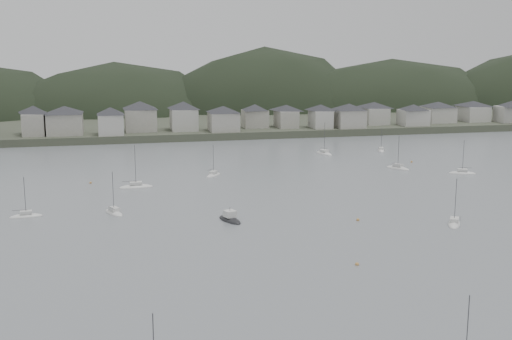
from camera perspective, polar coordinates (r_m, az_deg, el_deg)
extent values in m
plane|color=slate|center=(98.47, 10.09, -11.49)|extent=(900.00, 900.00, 0.00)
cube|color=#383D2D|center=(381.95, -7.49, 5.38)|extent=(900.00, 250.00, 3.00)
ellipsoid|color=black|center=(359.50, -12.23, 3.05)|extent=(132.08, 90.41, 79.74)
ellipsoid|color=black|center=(370.35, 0.73, 3.10)|extent=(133.88, 88.37, 101.41)
ellipsoid|color=black|center=(390.12, 11.74, 3.61)|extent=(165.81, 81.78, 82.55)
cube|color=gray|center=(268.64, -19.04, 3.86)|extent=(8.34, 12.91, 8.59)
pyramid|color=#2A2A2F|center=(268.06, -19.12, 5.09)|extent=(15.78, 15.78, 3.01)
cube|color=gray|center=(267.04, -16.56, 3.94)|extent=(13.68, 13.35, 8.36)
pyramid|color=#2A2A2F|center=(266.47, -16.62, 5.14)|extent=(20.07, 20.07, 2.93)
cube|color=#BCB9B0|center=(261.27, -12.73, 3.95)|extent=(9.78, 10.20, 8.08)
pyramid|color=#2A2A2F|center=(260.70, -12.78, 5.14)|extent=(14.83, 14.83, 2.83)
cube|color=gray|center=(271.09, -10.20, 4.39)|extent=(12.59, 13.33, 9.09)
pyramid|color=#2A2A2F|center=(270.49, -10.24, 5.68)|extent=(19.24, 19.24, 3.18)
cube|color=#BCB9B0|center=(271.02, -6.42, 4.47)|extent=(10.74, 12.17, 8.87)
pyramid|color=#2A2A2F|center=(270.43, -6.44, 5.73)|extent=(17.01, 17.01, 3.10)
cube|color=gray|center=(266.89, -2.90, 4.30)|extent=(11.63, 12.09, 7.69)
pyramid|color=#2A2A2F|center=(266.35, -2.91, 5.41)|extent=(17.61, 17.61, 2.69)
cube|color=gray|center=(278.39, -0.10, 4.56)|extent=(10.37, 9.35, 7.44)
pyramid|color=#2A2A2F|center=(277.88, -0.10, 5.58)|extent=(14.65, 14.65, 2.60)
cube|color=gray|center=(279.38, 2.70, 4.54)|extent=(8.24, 12.20, 7.22)
pyramid|color=#2A2A2F|center=(278.89, 2.71, 5.54)|extent=(15.17, 15.17, 2.53)
cube|color=#BCB9B0|center=(278.48, 5.75, 4.51)|extent=(8.06, 10.91, 7.46)
pyramid|color=#2A2A2F|center=(277.97, 5.77, 5.54)|extent=(14.08, 14.08, 2.61)
cube|color=gray|center=(281.27, 8.23, 4.53)|extent=(11.73, 11.78, 7.66)
pyramid|color=#2A2A2F|center=(280.76, 8.26, 5.58)|extent=(17.46, 17.46, 2.68)
cube|color=#BCB9B0|center=(296.34, 10.40, 4.75)|extent=(10.19, 13.02, 7.33)
pyramid|color=#2A2A2F|center=(295.87, 10.44, 5.70)|extent=(17.23, 17.23, 2.57)
cube|color=#BCB9B0|center=(294.69, 13.76, 4.54)|extent=(11.70, 9.81, 6.88)
pyramid|color=#2A2A2F|center=(294.25, 13.80, 5.44)|extent=(15.97, 15.97, 2.41)
cube|color=#BCB9B0|center=(310.30, 15.82, 4.75)|extent=(12.83, 12.48, 7.00)
pyramid|color=#2A2A2F|center=(309.87, 15.86, 5.62)|extent=(18.79, 18.79, 2.45)
cube|color=#BCB9B0|center=(319.95, 18.66, 4.76)|extent=(11.07, 13.50, 6.97)
pyramid|color=#2A2A2F|center=(319.53, 18.71, 5.60)|extent=(18.25, 18.25, 2.44)
cube|color=#BCB9B0|center=(321.86, 21.71, 4.63)|extent=(13.75, 9.12, 7.34)
pyramid|color=#2A2A2F|center=(321.43, 21.77, 5.51)|extent=(16.97, 16.97, 2.57)
ellipsoid|color=silver|center=(238.17, 11.02, 1.67)|extent=(4.15, 7.19, 1.37)
cube|color=silver|center=(238.02, 11.03, 1.90)|extent=(2.16, 2.74, 0.70)
cylinder|color=#3F3F42|center=(237.52, 11.06, 2.73)|extent=(0.12, 0.12, 8.55)
cylinder|color=#3F3F42|center=(238.85, 10.84, 2.08)|extent=(1.02, 2.97, 0.10)
ellipsoid|color=silver|center=(189.29, -3.79, -0.49)|extent=(6.22, 7.14, 1.44)
cube|color=silver|center=(189.09, -3.79, -0.19)|extent=(2.80, 2.97, 0.70)
cylinder|color=#3F3F42|center=(188.43, -3.80, 0.90)|extent=(0.12, 0.12, 9.03)
cylinder|color=#3F3F42|center=(189.87, -4.08, 0.02)|extent=(2.05, 2.64, 0.10)
cylinder|color=#3F3F42|center=(82.03, 18.23, -13.23)|extent=(0.12, 0.12, 8.43)
ellipsoid|color=silver|center=(152.09, -19.69, -3.93)|extent=(7.31, 2.86, 1.43)
cube|color=silver|center=(151.85, -19.71, -3.55)|extent=(2.62, 1.77, 0.70)
cylinder|color=#3F3F42|center=(151.03, -19.80, -2.23)|extent=(0.12, 0.12, 8.93)
cylinder|color=#3F3F42|center=(151.98, -20.20, -3.36)|extent=(3.21, 0.36, 0.10)
ellipsoid|color=silver|center=(204.32, 12.45, 0.12)|extent=(6.49, 8.37, 1.64)
cube|color=silver|center=(204.12, 12.46, 0.43)|extent=(3.03, 3.39, 0.70)
cylinder|color=#3F3F42|center=(203.43, 12.51, 1.58)|extent=(0.12, 0.12, 10.24)
cylinder|color=#3F3F42|center=(202.58, 12.43, 0.51)|extent=(2.00, 3.21, 0.10)
ellipsoid|color=silver|center=(201.31, 17.81, -0.31)|extent=(8.31, 5.32, 1.59)
cube|color=silver|center=(201.11, 17.82, 0.00)|extent=(3.23, 2.66, 0.70)
cylinder|color=#3F3F42|center=(200.44, 17.89, 1.12)|extent=(0.12, 0.12, 9.92)
cylinder|color=#3F3F42|center=(202.14, 18.08, 0.19)|extent=(3.35, 1.43, 0.10)
ellipsoid|color=silver|center=(149.73, -12.47, -3.77)|extent=(5.26, 7.95, 1.52)
cube|color=silver|center=(149.47, -12.49, -3.37)|extent=(2.59, 3.11, 0.70)
cylinder|color=#3F3F42|center=(148.59, -12.55, -1.93)|extent=(0.12, 0.12, 9.51)
cylinder|color=#3F3F42|center=(148.12, -12.70, -3.29)|extent=(1.45, 3.18, 0.10)
ellipsoid|color=silver|center=(143.61, 17.15, -4.62)|extent=(6.28, 7.99, 1.57)
cube|color=silver|center=(143.34, 17.17, -4.20)|extent=(2.92, 3.25, 0.70)
cylinder|color=#3F3F42|center=(142.39, 17.26, -2.66)|extent=(0.12, 0.12, 9.81)
cylinder|color=#3F3F42|center=(142.58, 17.68, -4.08)|extent=(1.95, 3.05, 0.10)
ellipsoid|color=silver|center=(228.44, 6.06, 1.43)|extent=(5.04, 9.27, 1.77)
cube|color=silver|center=(228.25, 6.07, 1.72)|extent=(2.68, 3.49, 0.70)
cylinder|color=#3F3F42|center=(227.58, 6.09, 2.84)|extent=(0.12, 0.12, 11.05)
cylinder|color=#3F3F42|center=(229.73, 6.04, 1.92)|extent=(1.13, 3.87, 0.10)
ellipsoid|color=silver|center=(175.74, -10.58, -1.54)|extent=(9.21, 3.33, 1.82)
cube|color=silver|center=(175.49, -10.59, -1.15)|extent=(3.27, 2.15, 0.70)
cylinder|color=#3F3F42|center=(174.60, -10.65, 0.33)|extent=(0.12, 0.12, 11.36)
cylinder|color=#3F3F42|center=(175.40, -11.13, -0.99)|extent=(4.09, 0.29, 0.10)
ellipsoid|color=black|center=(140.38, -2.33, -4.49)|extent=(5.35, 8.47, 1.75)
cube|color=silver|center=(139.98, -2.33, -3.89)|extent=(2.90, 2.99, 1.40)
cylinder|color=#3F3F42|center=(139.76, -2.34, -3.53)|extent=(0.10, 0.10, 1.20)
sphere|color=#C28A40|center=(142.13, 9.02, -4.38)|extent=(0.70, 0.70, 0.70)
sphere|color=#C28A40|center=(184.08, -14.45, -1.11)|extent=(0.70, 0.70, 0.70)
sphere|color=#C28A40|center=(216.90, 13.62, 0.71)|extent=(0.70, 0.70, 0.70)
sphere|color=#C28A40|center=(113.86, 8.95, -8.25)|extent=(0.70, 0.70, 0.70)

